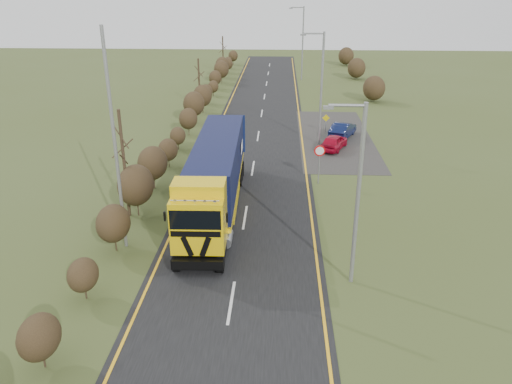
{
  "coord_description": "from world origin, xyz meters",
  "views": [
    {
      "loc": [
        1.86,
        -20.95,
        12.06
      ],
      "look_at": [
        0.69,
        2.57,
        2.16
      ],
      "focal_mm": 35.0,
      "sensor_mm": 36.0,
      "label": 1
    }
  ],
  "objects_px": {
    "car_red_hatchback": "(334,142)",
    "car_blue_sedan": "(343,130)",
    "streetlight_near": "(356,190)",
    "lorry": "(215,174)",
    "speed_sign": "(319,157)"
  },
  "relations": [
    {
      "from": "lorry",
      "to": "car_blue_sedan",
      "type": "bearing_deg",
      "value": 58.6
    },
    {
      "from": "streetlight_near",
      "to": "car_blue_sedan",
      "type": "bearing_deg",
      "value": 84.52
    },
    {
      "from": "car_red_hatchback",
      "to": "car_blue_sedan",
      "type": "distance_m",
      "value": 3.51
    },
    {
      "from": "streetlight_near",
      "to": "speed_sign",
      "type": "height_order",
      "value": "streetlight_near"
    },
    {
      "from": "speed_sign",
      "to": "lorry",
      "type": "bearing_deg",
      "value": -143.33
    },
    {
      "from": "car_red_hatchback",
      "to": "car_blue_sedan",
      "type": "height_order",
      "value": "car_blue_sedan"
    },
    {
      "from": "car_blue_sedan",
      "to": "streetlight_near",
      "type": "relative_size",
      "value": 0.49
    },
    {
      "from": "car_red_hatchback",
      "to": "car_blue_sedan",
      "type": "xyz_separation_m",
      "value": [
        1.03,
        3.35,
        0.05
      ]
    },
    {
      "from": "car_red_hatchback",
      "to": "car_blue_sedan",
      "type": "bearing_deg",
      "value": -84.25
    },
    {
      "from": "lorry",
      "to": "car_red_hatchback",
      "type": "bearing_deg",
      "value": 55.42
    },
    {
      "from": "lorry",
      "to": "speed_sign",
      "type": "height_order",
      "value": "lorry"
    },
    {
      "from": "streetlight_near",
      "to": "speed_sign",
      "type": "xyz_separation_m",
      "value": [
        -0.59,
        11.52,
        -2.49
      ]
    },
    {
      "from": "lorry",
      "to": "speed_sign",
      "type": "distance_m",
      "value": 7.6
    },
    {
      "from": "car_blue_sedan",
      "to": "speed_sign",
      "type": "height_order",
      "value": "speed_sign"
    },
    {
      "from": "car_blue_sedan",
      "to": "speed_sign",
      "type": "relative_size",
      "value": 1.5
    }
  ]
}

